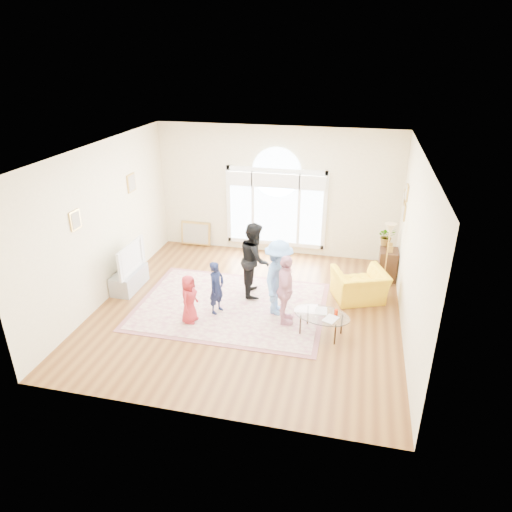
% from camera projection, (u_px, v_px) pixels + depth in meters
% --- Properties ---
extents(ground, '(6.00, 6.00, 0.00)m').
position_uv_depth(ground, '(248.00, 309.00, 9.26)').
color(ground, brown).
rests_on(ground, ground).
extents(room_shell, '(6.00, 6.00, 6.00)m').
position_uv_depth(room_shell, '(275.00, 195.00, 11.12)').
color(room_shell, beige).
rests_on(room_shell, ground).
extents(area_rug, '(3.60, 2.60, 0.02)m').
position_uv_depth(area_rug, '(231.00, 306.00, 9.37)').
color(area_rug, beige).
rests_on(area_rug, ground).
extents(rug_border, '(3.80, 2.80, 0.01)m').
position_uv_depth(rug_border, '(231.00, 306.00, 9.37)').
color(rug_border, '#8F5558').
rests_on(rug_border, ground).
extents(tv_console, '(0.45, 1.00, 0.42)m').
position_uv_depth(tv_console, '(129.00, 279.00, 10.00)').
color(tv_console, '#999CA2').
rests_on(tv_console, ground).
extents(television, '(0.17, 1.12, 0.64)m').
position_uv_depth(television, '(127.00, 257.00, 9.78)').
color(television, black).
rests_on(television, tv_console).
extents(coffee_table, '(1.18, 0.90, 0.54)m').
position_uv_depth(coffee_table, '(322.00, 316.00, 8.30)').
color(coffee_table, silver).
rests_on(coffee_table, ground).
extents(armchair, '(1.28, 1.21, 0.67)m').
position_uv_depth(armchair, '(359.00, 286.00, 9.48)').
color(armchair, yellow).
rests_on(armchair, ground).
extents(side_cabinet, '(0.40, 0.50, 0.70)m').
position_uv_depth(side_cabinet, '(388.00, 264.00, 10.37)').
color(side_cabinet, black).
rests_on(side_cabinet, ground).
extents(floor_lamp, '(0.28, 0.28, 1.51)m').
position_uv_depth(floor_lamp, '(390.00, 234.00, 9.56)').
color(floor_lamp, black).
rests_on(floor_lamp, ground).
extents(plant_pedestal, '(0.20, 0.20, 0.70)m').
position_uv_depth(plant_pedestal, '(384.00, 259.00, 10.65)').
color(plant_pedestal, white).
rests_on(plant_pedestal, ground).
extents(potted_plant, '(0.46, 0.43, 0.44)m').
position_uv_depth(potted_plant, '(387.00, 236.00, 10.41)').
color(potted_plant, '#33722D').
rests_on(potted_plant, plant_pedestal).
extents(leaning_picture, '(0.80, 0.14, 0.62)m').
position_uv_depth(leaning_picture, '(197.00, 245.00, 12.27)').
color(leaning_picture, tan).
rests_on(leaning_picture, ground).
extents(child_red, '(0.35, 0.50, 0.97)m').
position_uv_depth(child_red, '(189.00, 299.00, 8.64)').
color(child_red, '#A7252E').
rests_on(child_red, area_rug).
extents(child_navy, '(0.37, 0.46, 1.08)m').
position_uv_depth(child_navy, '(217.00, 288.00, 8.92)').
color(child_navy, '#131A3B').
rests_on(child_navy, area_rug).
extents(child_black, '(0.76, 0.89, 1.59)m').
position_uv_depth(child_black, '(255.00, 259.00, 9.52)').
color(child_black, black).
rests_on(child_black, area_rug).
extents(child_pink, '(0.44, 0.85, 1.39)m').
position_uv_depth(child_pink, '(285.00, 290.00, 8.52)').
color(child_pink, '#E99EBB').
rests_on(child_pink, area_rug).
extents(child_blue, '(0.71, 1.06, 1.53)m').
position_uv_depth(child_blue, '(278.00, 278.00, 8.82)').
color(child_blue, '#6A9EE6').
rests_on(child_blue, area_rug).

